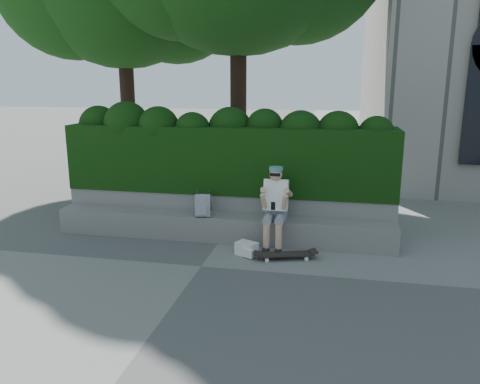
% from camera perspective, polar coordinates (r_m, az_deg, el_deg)
% --- Properties ---
extents(ground, '(80.00, 80.00, 0.00)m').
position_cam_1_polar(ground, '(7.22, -4.76, -9.03)').
color(ground, slate).
rests_on(ground, ground).
extents(bench_ledge, '(6.00, 0.45, 0.45)m').
position_cam_1_polar(bench_ledge, '(8.27, -2.38, -4.37)').
color(bench_ledge, gray).
rests_on(bench_ledge, ground).
extents(planter_wall, '(6.00, 0.50, 0.75)m').
position_cam_1_polar(planter_wall, '(8.67, -1.63, -2.49)').
color(planter_wall, gray).
rests_on(planter_wall, ground).
extents(hedge, '(6.00, 1.00, 1.20)m').
position_cam_1_polar(hedge, '(8.68, -1.34, 4.12)').
color(hedge, black).
rests_on(hedge, planter_wall).
extents(person, '(0.40, 0.76, 1.38)m').
position_cam_1_polar(person, '(7.78, 4.33, -1.50)').
color(person, gray).
rests_on(person, ground).
extents(skateboard, '(0.92, 0.47, 0.09)m').
position_cam_1_polar(skateboard, '(7.48, 5.58, -7.58)').
color(skateboard, black).
rests_on(skateboard, ground).
extents(backpack_plaid, '(0.29, 0.19, 0.39)m').
position_cam_1_polar(backpack_plaid, '(8.14, -4.57, -1.63)').
color(backpack_plaid, '#B5B4B9').
rests_on(backpack_plaid, bench_ledge).
extents(backpack_ground, '(0.39, 0.35, 0.21)m').
position_cam_1_polar(backpack_ground, '(7.62, 0.82, -6.91)').
color(backpack_ground, silver).
rests_on(backpack_ground, ground).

